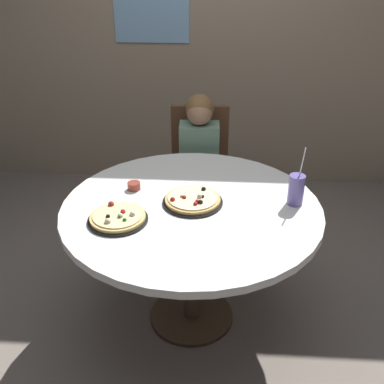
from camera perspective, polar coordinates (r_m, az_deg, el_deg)
The scene contains 9 objects.
ground_plane at distance 2.79m, azimuth -0.07°, elevation -15.10°, with size 8.00×8.00×0.00m, color slate.
wall_with_window at distance 3.92m, azimuth 1.79°, elevation 21.54°, with size 5.20×0.14×2.90m.
dining_table at distance 2.38m, azimuth -0.08°, elevation -3.47°, with size 1.32×1.32×0.75m.
chair_wooden at distance 3.25m, azimuth 0.93°, elevation 3.10°, with size 0.41×0.41×0.95m.
diner_child at distance 3.11m, azimuth 0.85°, elevation 0.89°, with size 0.26×0.42×1.08m.
pizza_veggie at distance 2.23m, azimuth -9.17°, elevation -3.17°, with size 0.29×0.29×0.05m.
pizza_cheese at distance 2.35m, azimuth 0.09°, elevation -1.04°, with size 0.31×0.31×0.05m.
soda_cup at distance 2.37m, azimuth 12.77°, elevation 0.29°, with size 0.08×0.08×0.31m.
sauce_bowl at distance 2.50m, azimuth -7.20°, elevation 0.75°, with size 0.07×0.07×0.04m, color brown.
Camera 1 is at (0.13, -2.02, 1.92)m, focal length 43.08 mm.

